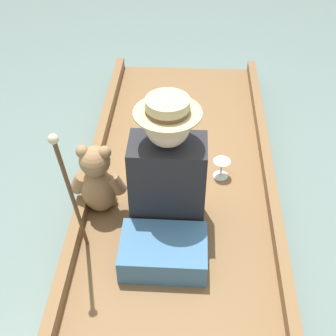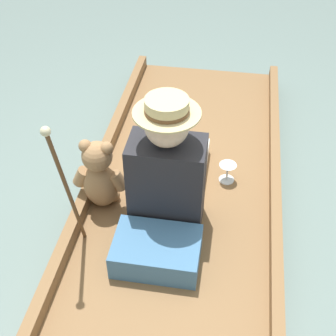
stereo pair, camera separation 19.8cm
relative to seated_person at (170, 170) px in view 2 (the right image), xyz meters
name	(u,v)px [view 2 (the right image)]	position (x,y,z in m)	size (l,w,h in m)	color
ground_plane	(180,215)	(0.05, 0.07, -0.42)	(16.00, 16.00, 0.00)	slate
punt_boat	(180,207)	(0.05, 0.07, -0.35)	(1.17, 3.20, 0.20)	brown
seat_cushion	(157,251)	(0.00, -0.39, -0.22)	(0.44, 0.31, 0.15)	teal
seated_person	(170,170)	(0.00, 0.00, 0.00)	(0.40, 0.82, 0.81)	white
teddy_bear	(100,176)	(-0.39, -0.02, -0.08)	(0.33, 0.19, 0.47)	#9E754C
wine_glass	(228,169)	(0.31, 0.30, -0.21)	(0.11, 0.11, 0.12)	silver
walking_cane	(64,182)	(-0.43, -0.40, 0.22)	(0.04, 0.23, 0.88)	brown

